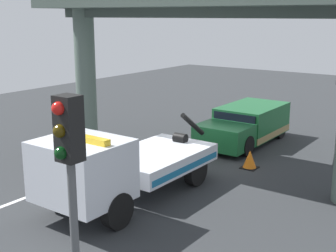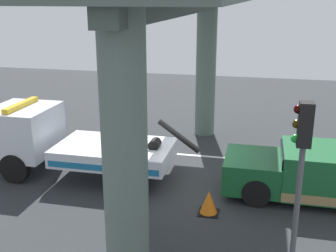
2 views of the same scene
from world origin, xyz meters
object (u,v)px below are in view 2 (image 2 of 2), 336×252
traffic_light_near (301,154)px  traffic_cone_orange (209,203)px  tow_truck_white (61,140)px  towed_van_green (320,174)px

traffic_light_near → traffic_cone_orange: bearing=-49.4°
tow_truck_white → traffic_cone_orange: 5.68m
tow_truck_white → traffic_cone_orange: tow_truck_white is taller
traffic_light_near → traffic_cone_orange: size_ratio=5.83×
tow_truck_white → towed_van_green: bearing=-180.0°
tow_truck_white → traffic_light_near: 8.72m
towed_van_green → traffic_light_near: (1.04, 4.19, 2.13)m
towed_van_green → traffic_cone_orange: 3.63m
tow_truck_white → traffic_light_near: (-7.46, 4.19, 1.71)m
tow_truck_white → traffic_light_near: bearing=150.7°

